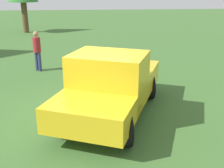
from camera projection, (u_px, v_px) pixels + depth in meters
name	position (u px, v px, depth m)	size (l,w,h in m)	color
ground_plane	(90.00, 115.00, 7.78)	(80.00, 80.00, 0.00)	#3D662D
pickup_truck	(111.00, 84.00, 7.46)	(5.01, 3.57, 1.82)	black
person_bystander	(37.00, 49.00, 11.66)	(0.45, 0.45, 1.71)	navy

